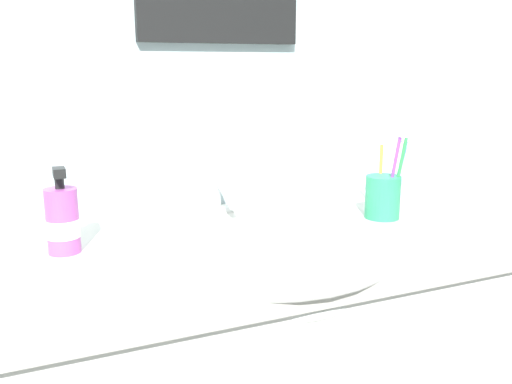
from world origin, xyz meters
TOP-DOWN VIEW (x-y plane):
  - tiled_wall_back at (0.00, 0.31)m, footprint 2.44×0.04m
  - sink_basin at (-0.03, -0.04)m, footprint 0.50×0.50m
  - faucet at (-0.03, 0.20)m, footprint 0.02×0.16m
  - toothbrush_cup at (0.27, 0.02)m, footprint 0.07×0.07m
  - toothbrush_purple at (0.28, -0.01)m, footprint 0.03×0.03m
  - toothbrush_yellow at (0.29, 0.05)m, footprint 0.03×0.05m
  - toothbrush_blue at (0.30, 0.00)m, footprint 0.03×0.03m
  - toothbrush_green at (0.30, -0.00)m, footprint 0.04×0.02m
  - soap_dispenser at (-0.37, 0.05)m, footprint 0.06×0.06m

SIDE VIEW (x-z plane):
  - sink_basin at x=-0.03m, z-range 0.76..0.87m
  - toothbrush_cup at x=0.27m, z-range 0.86..0.95m
  - faucet at x=-0.03m, z-range 0.86..0.97m
  - soap_dispenser at x=-0.37m, z-range 0.84..0.99m
  - toothbrush_yellow at x=0.29m, z-range 0.87..1.04m
  - toothbrush_blue at x=0.30m, z-range 0.87..1.05m
  - toothbrush_green at x=0.30m, z-range 0.87..1.06m
  - toothbrush_purple at x=0.28m, z-range 0.87..1.07m
  - tiled_wall_back at x=0.00m, z-range 0.00..2.40m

